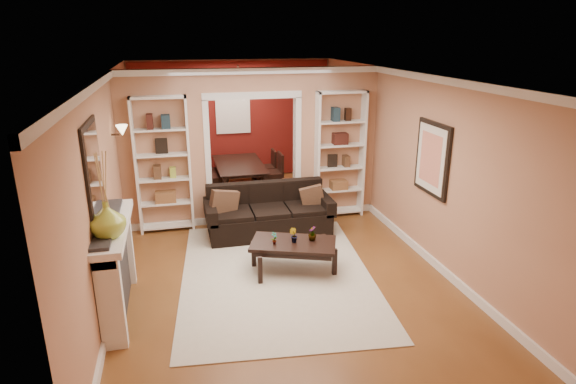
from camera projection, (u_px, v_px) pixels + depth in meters
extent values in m
plane|color=brown|center=(267.00, 245.00, 7.76)|extent=(8.00, 8.00, 0.00)
plane|color=white|center=(265.00, 73.00, 6.91)|extent=(8.00, 8.00, 0.00)
plane|color=tan|center=(233.00, 120.00, 11.03)|extent=(8.00, 0.00, 8.00)
plane|color=tan|center=(366.00, 296.00, 3.64)|extent=(8.00, 0.00, 8.00)
plane|color=tan|center=(111.00, 173.00, 6.84)|extent=(0.00, 8.00, 8.00)
plane|color=tan|center=(402.00, 156.00, 7.83)|extent=(0.00, 8.00, 8.00)
cube|color=tan|center=(253.00, 147.00, 8.44)|extent=(4.50, 0.15, 2.70)
cube|color=maroon|center=(233.00, 122.00, 11.01)|extent=(4.44, 0.04, 2.64)
cube|color=#8CA5CC|center=(233.00, 112.00, 10.90)|extent=(0.78, 0.03, 0.98)
cube|color=beige|center=(276.00, 274.00, 6.79)|extent=(2.96, 3.90, 0.01)
cube|color=black|center=(269.00, 211.00, 8.07)|extent=(2.11, 0.91, 0.83)
cube|color=brown|center=(224.00, 202.00, 7.82)|extent=(0.48, 0.27, 0.46)
cube|color=brown|center=(312.00, 198.00, 8.16)|extent=(0.39, 0.15, 0.38)
cube|color=black|center=(293.00, 256.00, 6.84)|extent=(1.33, 1.01, 0.45)
imported|color=#336626|center=(274.00, 238.00, 6.68)|extent=(0.11, 0.11, 0.18)
imported|color=#336626|center=(293.00, 235.00, 6.74)|extent=(0.14, 0.14, 0.20)
imported|color=#336626|center=(312.00, 233.00, 6.80)|extent=(0.14, 0.14, 0.21)
cube|color=white|center=(163.00, 166.00, 8.01)|extent=(0.90, 0.30, 2.30)
cube|color=white|center=(339.00, 155.00, 8.69)|extent=(0.90, 0.30, 2.30)
cube|color=white|center=(119.00, 268.00, 5.73)|extent=(0.32, 1.70, 1.16)
imported|color=#9BB43A|center=(107.00, 220.00, 5.12)|extent=(0.46, 0.46, 0.40)
cube|color=silver|center=(93.00, 171.00, 5.31)|extent=(0.03, 0.95, 1.10)
cube|color=#FFE0A5|center=(118.00, 132.00, 7.22)|extent=(0.18, 0.18, 0.22)
cube|color=black|center=(432.00, 159.00, 6.84)|extent=(0.04, 0.85, 1.05)
imported|color=black|center=(241.00, 178.00, 10.27)|extent=(1.77, 0.99, 0.62)
cube|color=black|center=(217.00, 177.00, 9.83)|extent=(0.53, 0.53, 0.90)
cube|color=black|center=(269.00, 174.00, 10.08)|extent=(0.50, 0.50, 0.90)
cube|color=black|center=(214.00, 171.00, 10.40)|extent=(0.52, 0.52, 0.82)
cube|color=black|center=(264.00, 168.00, 10.64)|extent=(0.51, 0.51, 0.83)
cube|color=#311F16|center=(240.00, 98.00, 9.62)|extent=(0.50, 0.50, 0.30)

